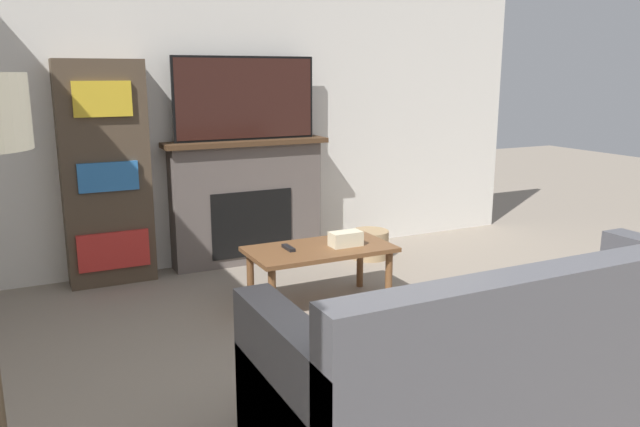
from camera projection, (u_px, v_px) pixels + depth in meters
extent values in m
cube|color=silver|center=(239.00, 101.00, 5.17)|extent=(5.55, 0.06, 2.70)
cube|color=#605651|center=(247.00, 204.00, 5.23)|extent=(1.27, 0.22, 1.00)
cube|color=black|center=(252.00, 224.00, 5.17)|extent=(0.70, 0.01, 0.55)
cube|color=#4C331E|center=(246.00, 142.00, 5.10)|extent=(1.37, 0.28, 0.04)
cube|color=black|center=(245.00, 99.00, 5.02)|extent=(1.19, 0.03, 0.67)
cube|color=#331914|center=(245.00, 99.00, 5.01)|extent=(1.15, 0.01, 0.63)
cube|color=#4C4C51|center=(518.00, 377.00, 2.83)|extent=(2.37, 0.92, 0.45)
cube|color=#4C4C51|center=(596.00, 314.00, 2.40)|extent=(2.37, 0.16, 0.44)
cube|color=#4C4C51|center=(295.00, 410.00, 2.33)|extent=(0.16, 0.92, 0.69)
cube|color=silver|center=(438.00, 331.00, 2.44)|extent=(0.36, 0.14, 0.28)
cube|color=brown|center=(320.00, 249.00, 4.27)|extent=(0.99, 0.52, 0.03)
cylinder|color=brown|center=(272.00, 297.00, 3.95)|extent=(0.05, 0.05, 0.38)
cylinder|color=brown|center=(389.00, 277.00, 4.32)|extent=(0.05, 0.05, 0.38)
cylinder|color=brown|center=(250.00, 278.00, 4.30)|extent=(0.05, 0.05, 0.38)
cylinder|color=brown|center=(360.00, 262.00, 4.68)|extent=(0.05, 0.05, 0.38)
cube|color=beige|center=(346.00, 239.00, 4.29)|extent=(0.22, 0.12, 0.10)
cube|color=black|center=(288.00, 248.00, 4.21)|extent=(0.04, 0.15, 0.02)
cube|color=#4C3D2D|center=(106.00, 174.00, 4.66)|extent=(0.63, 0.26, 1.68)
cube|color=red|center=(114.00, 251.00, 4.66)|extent=(0.52, 0.03, 0.28)
cube|color=#2D70B7|center=(108.00, 177.00, 4.54)|extent=(0.42, 0.03, 0.21)
cube|color=gold|center=(102.00, 99.00, 4.41)|extent=(0.40, 0.03, 0.25)
cylinder|color=tan|center=(370.00, 244.00, 5.43)|extent=(0.33, 0.33, 0.24)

